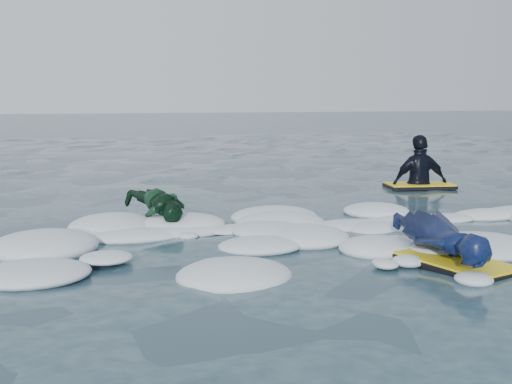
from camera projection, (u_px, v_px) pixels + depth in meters
ground at (249, 266)px, 6.43m from camera, size 120.00×120.00×0.00m
foam_band at (226, 244)px, 7.42m from camera, size 12.00×3.10×0.30m
prone_woman_unit at (444, 240)px, 6.53m from camera, size 0.95×1.87×0.47m
prone_child_unit at (161, 208)px, 8.31m from camera, size 0.86×1.37×0.50m
waiting_rider_unit at (420, 185)px, 11.86m from camera, size 1.32×0.86×1.84m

